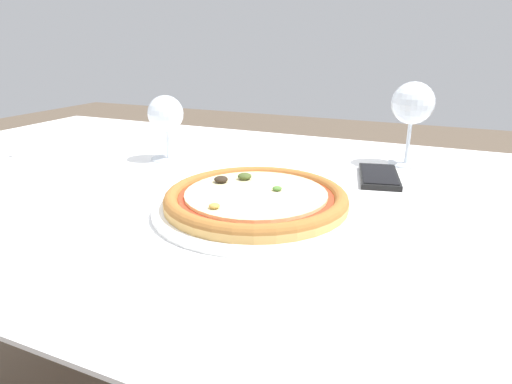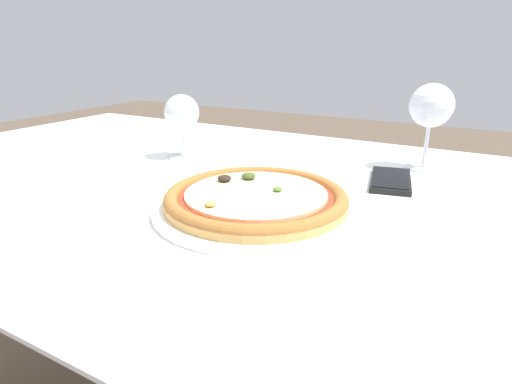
# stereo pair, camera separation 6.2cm
# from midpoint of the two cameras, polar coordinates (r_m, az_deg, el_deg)

# --- Properties ---
(dining_table) EXTENTS (1.45, 0.93, 0.73)m
(dining_table) POSITION_cam_midpoint_polar(r_m,az_deg,el_deg) (0.87, -12.09, -3.26)
(dining_table) COLOR #997047
(dining_table) RESTS_ON ground_plane
(pizza_plate) EXTENTS (0.32, 0.32, 0.04)m
(pizza_plate) POSITION_cam_midpoint_polar(r_m,az_deg,el_deg) (0.65, -2.74, -1.13)
(pizza_plate) COLOR white
(pizza_plate) RESTS_ON dining_table
(fork) EXTENTS (0.03, 0.17, 0.00)m
(fork) POSITION_cam_midpoint_polar(r_m,az_deg,el_deg) (1.18, -27.94, 5.24)
(fork) COLOR silver
(fork) RESTS_ON dining_table
(wine_glass_far_left) EXTENTS (0.09, 0.09, 0.17)m
(wine_glass_far_left) POSITION_cam_midpoint_polar(r_m,az_deg,el_deg) (0.93, 18.34, 10.89)
(wine_glass_far_left) COLOR silver
(wine_glass_far_left) RESTS_ON dining_table
(wine_glass_far_right) EXTENTS (0.08, 0.08, 0.14)m
(wine_glass_far_right) POSITION_cam_midpoint_polar(r_m,az_deg,el_deg) (0.95, -13.82, 9.81)
(wine_glass_far_right) COLOR silver
(wine_glass_far_right) RESTS_ON dining_table
(cell_phone) EXTENTS (0.10, 0.16, 0.01)m
(cell_phone) POSITION_cam_midpoint_polar(r_m,az_deg,el_deg) (0.83, 14.03, 2.04)
(cell_phone) COLOR black
(cell_phone) RESTS_ON dining_table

